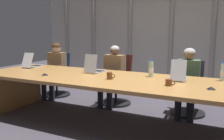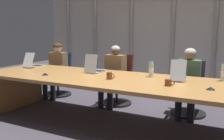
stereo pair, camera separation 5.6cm
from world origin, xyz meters
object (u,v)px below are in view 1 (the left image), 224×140
Objects in this scene: person_left_mid at (113,72)px; laptop_left_end at (33,64)px; water_bottle_primary at (151,69)px; office_chair_center at (189,94)px; laptop_center at (179,76)px; coffee_mug_far at (169,82)px; person_center at (188,78)px; office_chair_left_end at (58,79)px; conference_mic_left_side at (211,88)px; office_chair_left_mid at (117,85)px; laptop_left_mid at (95,69)px; conference_mic_middle at (45,74)px; water_bottle_secondary at (223,72)px; coffee_mug_near at (110,76)px; person_left_end at (55,66)px.

laptop_left_end is at bearing -62.41° from person_left_mid.
office_chair_center is at bearing 59.24° from water_bottle_primary.
laptop_center is 0.46m from coffee_mug_far.
office_chair_left_end is at bearing -96.17° from person_center.
conference_mic_left_side is (0.46, -1.25, 0.42)m from office_chair_center.
water_bottle_primary reaches higher than office_chair_left_mid.
office_chair_center is at bearing -57.62° from laptop_left_mid.
office_chair_left_end is (-0.05, 0.80, -0.45)m from laptop_left_end.
office_chair_center is 0.35m from person_center.
water_bottle_secondary is at bearing 17.05° from conference_mic_middle.
conference_mic_left_side is at bearing -27.14° from water_bottle_primary.
person_center is (0.01, 0.66, -0.14)m from laptop_center.
conference_mic_left_side is at bearing -0.70° from coffee_mug_near.
laptop_center is 0.44× the size of office_chair_left_mid.
person_center is 10.67× the size of conference_mic_left_side.
laptop_center reaches higher than office_chair_left_end.
office_chair_left_mid is 2.28m from conference_mic_left_side.
water_bottle_primary is (-0.46, -0.78, 0.52)m from office_chair_center.
water_bottle_secondary is (1.97, -0.61, 0.51)m from office_chair_left_mid.
water_bottle_primary is at bearing 79.53° from laptop_center.
conference_mic_middle is at bearing -61.56° from person_center.
person_left_mid reaches higher than office_chair_center.
coffee_mug_far is (2.82, -0.48, -0.01)m from laptop_left_end.
water_bottle_primary is at bearing -39.49° from person_center.
water_bottle_primary is at bearing -31.21° from office_chair_center.
laptop_center is 3.05m from office_chair_left_end.
laptop_center is at bearing -5.01° from water_bottle_primary.
laptop_center is 3.98× the size of conference_mic_left_side.
person_center is 9.03× the size of coffee_mug_far.
coffee_mug_far is at bearing -2.96° from coffee_mug_near.
laptop_left_end reaches higher than office_chair_left_mid.
office_chair_center is at bearing 99.75° from person_left_mid.
coffee_mug_near is at bearing -38.09° from office_chair_center.
coffee_mug_near is (-0.95, -1.23, 0.45)m from office_chair_center.
office_chair_left_end is at bearing 155.92° from coffee_mug_far.
person_left_mid is at bearing 84.88° from person_left_end.
coffee_mug_near is (-1.51, -0.62, -0.07)m from water_bottle_secondary.
person_left_end is at bearing 158.14° from coffee_mug_far.
water_bottle_secondary is at bearing -75.69° from laptop_center.
person_center is 1.19m from conference_mic_left_side.
laptop_center reaches higher than office_chair_center.
laptop_center is 0.37× the size of person_left_mid.
office_chair_left_mid is at bearing 84.13° from office_chair_left_end.
water_bottle_secondary is 0.66m from conference_mic_left_side.
office_chair_left_mid is 0.82× the size of person_left_end.
laptop_left_mid is 3.11× the size of coffee_mug_near.
person_center reaches higher than coffee_mug_far.
laptop_left_mid reaches higher than water_bottle_primary.
office_chair_left_end is at bearing 147.93° from coffee_mug_near.
office_chair_left_mid is at bearing -65.96° from laptop_left_end.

